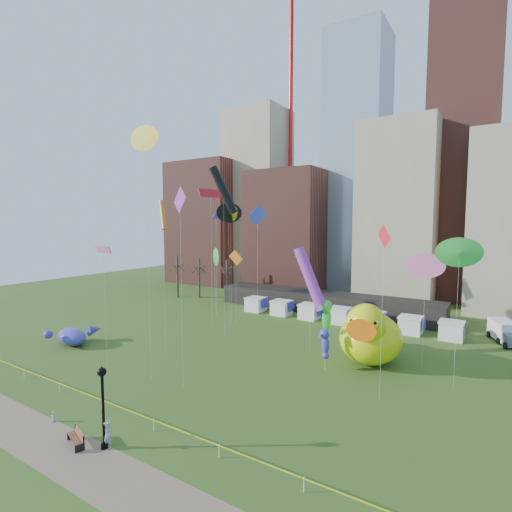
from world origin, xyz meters
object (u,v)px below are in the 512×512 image
Objects in this scene: seahorse_purple at (325,341)px; woman at (108,436)px; whale_inflatable at (73,336)px; small_duck at (370,336)px; big_duck at (370,335)px; seahorse_green at (326,315)px; park_bench at (77,437)px; lamppost at (103,398)px; box_truck at (505,332)px; toddler at (53,417)px.

seahorse_purple is 21.96m from woman.
whale_inflatable is 3.92× the size of woman.
small_duck is 9.50m from seahorse_purple.
big_duck is at bearing 40.66° from woman.
park_bench is at bearing -92.28° from seahorse_green.
lamppost is at bearing -117.16° from big_duck.
park_bench is 3.58m from lamppost.
small_duck is 32.68m from park_bench.
woman is (-10.45, -24.74, -2.30)m from big_duck.
seahorse_green is 1.44× the size of seahorse_purple.
small_duck is at bearing 93.80° from seahorse_purple.
big_duck is 21.04m from box_truck.
park_bench is at bearing 174.80° from woman.
box_truck is at bearing 49.94° from big_duck.
seahorse_purple is at bearing -121.70° from small_duck.
small_duck is 18.12m from box_truck.
woman reaches higher than park_bench.
box_truck is at bearing 45.91° from whale_inflatable.
big_duck is at bearing -94.29° from small_duck.
big_duck is 27.04m from lamppost.
small_duck is at bearing 72.76° from lamppost.
small_duck is 6.50m from seahorse_green.
park_bench is 0.33× the size of box_truck.
seahorse_green is (-3.88, -4.27, 3.00)m from small_duck.
woman is 6.48m from toddler.
whale_inflatable is (-31.75, -17.91, -0.48)m from small_duck.
woman is at bearing -15.02° from whale_inflatable.
toddler is at bearing -172.41° from park_bench.
woman is at bearing -126.25° from small_duck.
seahorse_purple is (1.87, -4.89, -1.49)m from seahorse_green.
small_duck is 0.75× the size of box_truck.
seahorse_green is at bearing 92.96° from park_bench.
park_bench is (-11.22, -30.67, -0.98)m from small_duck.
seahorse_green is 26.35m from woman.
big_duck is 1.35× the size of whale_inflatable.
big_duck is 35.57m from whale_inflatable.
park_bench is 49.28m from box_truck.
seahorse_green is at bearing 54.85° from toddler.
box_truck is (24.95, 42.49, 0.75)m from park_bench.
box_truck is 47.50m from woman.
seahorse_purple is at bearing 46.16° from toddler.
small_duck is at bearing 88.40° from park_bench.
seahorse_green is at bearing -158.62° from box_truck.
toddler is (-16.91, -24.74, -2.78)m from big_duck.
lamppost reaches higher than box_truck.
whale_inflatable reaches higher than park_bench.
seahorse_green is at bearing 38.82° from whale_inflatable.
big_duck is at bearing 45.00° from toddler.
seahorse_purple is 26.28m from box_truck.
whale_inflatable is 20.13m from toddler.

